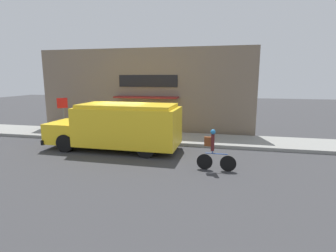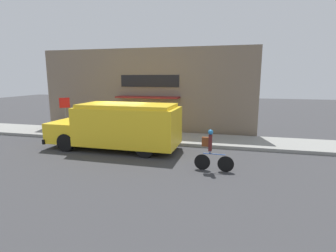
# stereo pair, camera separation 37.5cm
# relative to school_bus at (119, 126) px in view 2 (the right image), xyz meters

# --- Properties ---
(ground_plane) EXTENTS (70.00, 70.00, 0.00)m
(ground_plane) POSITION_rel_school_bus_xyz_m (-0.21, 1.27, -1.20)
(ground_plane) COLOR #38383A
(sidewalk) EXTENTS (28.00, 2.71, 0.17)m
(sidewalk) POSITION_rel_school_bus_xyz_m (-0.21, 2.63, -1.12)
(sidewalk) COLOR gray
(sidewalk) RESTS_ON ground_plane
(storefront) EXTENTS (14.27, 1.07, 5.41)m
(storefront) POSITION_rel_school_bus_xyz_m (-0.20, 4.35, 1.50)
(storefront) COLOR #756656
(storefront) RESTS_ON ground_plane
(school_bus) EXTENTS (6.67, 2.81, 2.31)m
(school_bus) POSITION_rel_school_bus_xyz_m (0.00, 0.00, 0.00)
(school_bus) COLOR yellow
(school_bus) RESTS_ON ground_plane
(cyclist) EXTENTS (1.52, 0.20, 1.62)m
(cyclist) POSITION_rel_school_bus_xyz_m (4.72, -2.00, -0.41)
(cyclist) COLOR black
(cyclist) RESTS_ON ground_plane
(stop_sign_post) EXTENTS (0.45, 0.45, 2.25)m
(stop_sign_post) POSITION_rel_school_bus_xyz_m (-4.38, 1.92, 0.48)
(stop_sign_post) COLOR slate
(stop_sign_post) RESTS_ON sidewalk
(trash_bin) EXTENTS (0.48, 0.48, 0.81)m
(trash_bin) POSITION_rel_school_bus_xyz_m (-3.09, 3.55, -0.62)
(trash_bin) COLOR slate
(trash_bin) RESTS_ON sidewalk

